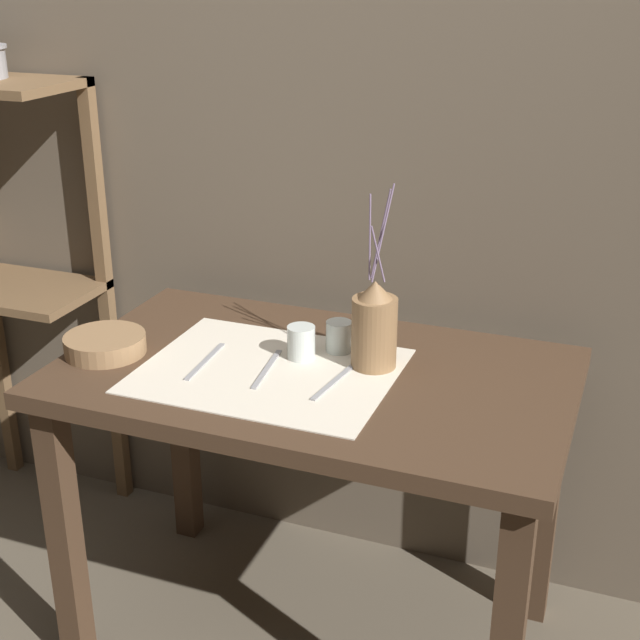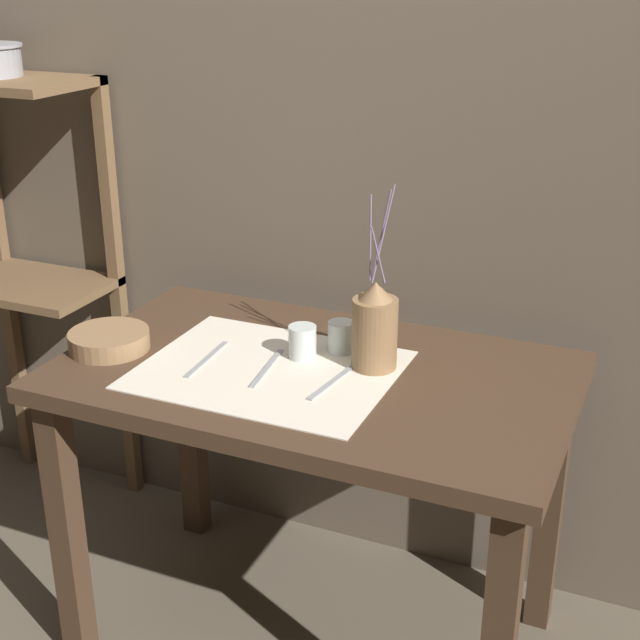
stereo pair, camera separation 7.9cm
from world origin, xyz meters
The scene contains 12 objects.
ground_plane centered at (0.00, 0.00, 0.00)m, with size 12.00×12.00×0.00m, color brown.
stone_wall_back centered at (0.00, 0.45, 1.20)m, with size 7.00×0.06×2.40m.
wooden_table centered at (0.00, 0.00, 0.63)m, with size 1.13×0.68×0.74m.
wooden_shelf_unit centered at (-1.01, 0.29, 0.88)m, with size 0.46×0.30×1.29m.
linen_cloth centered at (-0.09, -0.04, 0.74)m, with size 0.55×0.44×0.00m.
pitcher_with_flowers centered at (0.12, 0.06, 0.84)m, with size 0.10×0.10×0.41m.
wooden_bowl centered at (-0.48, -0.09, 0.77)m, with size 0.19×0.19×0.04m.
glass_tumbler_near centered at (-0.05, 0.04, 0.78)m, with size 0.06×0.06×0.08m.
glass_tumbler_far centered at (0.02, 0.11, 0.78)m, with size 0.06×0.06×0.07m.
knife_center centered at (-0.24, -0.06, 0.75)m, with size 0.03×0.20×0.00m.
fork_inner centered at (-0.09, -0.04, 0.75)m, with size 0.04×0.20×0.00m.
fork_outer centered at (0.07, -0.05, 0.75)m, with size 0.04×0.20×0.00m.
Camera 2 is at (0.72, -1.63, 1.59)m, focal length 50.00 mm.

